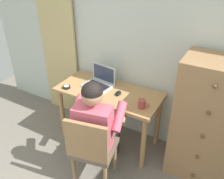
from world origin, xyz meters
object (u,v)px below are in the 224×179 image
laptop (100,82)px  computer_mouse (118,93)px  dresser (207,122)px  coffee_mug (142,104)px  person_seated (98,122)px  desk_clock (67,87)px  desk (109,99)px  chair (92,148)px

laptop → computer_mouse: 0.31m
dresser → laptop: (-1.27, 0.00, 0.12)m
coffee_mug → person_seated: bearing=-132.5°
computer_mouse → person_seated: bearing=-99.3°
person_seated → laptop: size_ratio=3.19×
dresser → computer_mouse: bearing=-175.6°
computer_mouse → desk_clock: 0.63m
dresser → desk: bearing=-176.8°
chair → laptop: 0.85m
dresser → coffee_mug: dresser is taller
person_seated → desk_clock: size_ratio=13.17×
laptop → coffee_mug: laptop is taller
desk_clock → computer_mouse: bearing=16.2°
chair → computer_mouse: 0.70m
desk → chair: (0.18, -0.65, -0.14)m
desk → desk_clock: 0.52m
dresser → desk_clock: (-1.58, -0.25, 0.08)m
desk → dresser: 1.11m
chair → computer_mouse: chair is taller
person_seated → desk: bearing=107.3°
desk → dresser: dresser is taller
laptop → computer_mouse: size_ratio=3.71×
laptop → coffee_mug: size_ratio=3.10×
person_seated → dresser: bearing=29.2°
chair → person_seated: person_seated is taller
computer_mouse → coffee_mug: 0.36m
chair → person_seated: 0.26m
laptop → chair: bearing=-64.4°
dresser → computer_mouse: 0.98m
dresser → chair: dresser is taller
laptop → desk_clock: 0.40m
desk → desk_clock: desk_clock is taller
coffee_mug → computer_mouse: bearing=161.9°
desk → person_seated: person_seated is taller
desk_clock → coffee_mug: (0.94, 0.07, 0.03)m
person_seated → desk_clock: bearing=155.1°
laptop → desk_clock: bearing=-140.9°
person_seated → computer_mouse: 0.47m
dresser → desk_clock: 1.60m
coffee_mug → dresser: bearing=16.2°
desk → laptop: laptop is taller
desk → coffee_mug: coffee_mug is taller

